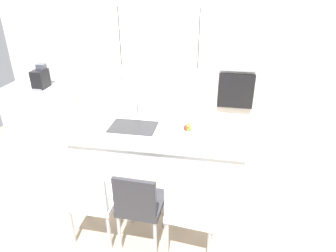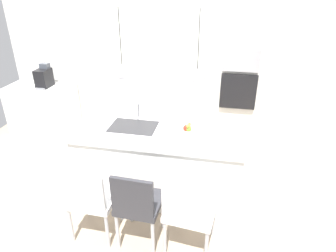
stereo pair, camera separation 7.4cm
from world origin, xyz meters
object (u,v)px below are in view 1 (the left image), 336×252
coffee_machine (40,78)px  oven (236,91)px  fruit_bowl (188,132)px  microwave (239,60)px  chair_near (93,199)px  chair_middle (140,204)px  chair_far (192,210)px

coffee_machine → oven: size_ratio=0.68×
coffee_machine → fruit_bowl: bearing=-27.5°
coffee_machine → microwave: bearing=5.3°
microwave → chair_near: bearing=-120.5°
fruit_bowl → chair_middle: bearing=-115.7°
fruit_bowl → chair_middle: 0.97m
fruit_bowl → chair_near: fruit_bowl is taller
oven → chair_far: size_ratio=0.63×
chair_near → chair_middle: 0.49m
chair_middle → chair_far: size_ratio=1.00×
chair_near → chair_middle: size_ratio=0.97×
microwave → oven: size_ratio=0.96×
chair_near → coffee_machine: bearing=129.2°
chair_far → coffee_machine: bearing=142.1°
oven → chair_near: oven is taller
microwave → chair_middle: 2.77m
chair_near → fruit_bowl: bearing=41.9°
oven → chair_far: oven is taller
chair_near → chair_far: 1.01m
coffee_machine → microwave: (3.20, 0.30, 0.38)m
coffee_machine → chair_far: coffee_machine is taller
coffee_machine → oven: (3.20, 0.30, -0.12)m
microwave → chair_far: microwave is taller
fruit_bowl → chair_near: 1.25m
chair_middle → coffee_machine: bearing=136.3°
oven → chair_middle: size_ratio=0.62×
oven → chair_near: size_ratio=0.64×
chair_middle → oven: bearing=68.8°
chair_near → microwave: bearing=59.5°
chair_near → chair_far: (1.01, -0.00, 0.01)m
chair_far → chair_middle: bearing=179.9°
microwave → fruit_bowl: bearing=-108.9°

